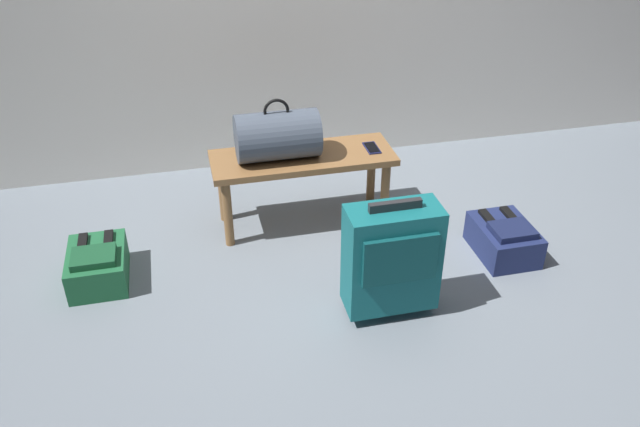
{
  "coord_description": "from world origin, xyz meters",
  "views": [
    {
      "loc": [
        -0.74,
        -2.35,
        2.05
      ],
      "look_at": [
        -0.08,
        0.43,
        0.25
      ],
      "focal_mm": 36.54,
      "sensor_mm": 36.0,
      "label": 1
    }
  ],
  "objects_px": {
    "duffel_bag_slate": "(277,135)",
    "suitcase_upright_teal": "(392,258)",
    "cell_phone": "(372,148)",
    "backpack_green": "(98,265)",
    "backpack_navy": "(504,239)",
    "bench": "(303,166)"
  },
  "relations": [
    {
      "from": "backpack_navy",
      "to": "suitcase_upright_teal",
      "type": "bearing_deg",
      "value": -157.51
    },
    {
      "from": "cell_phone",
      "to": "backpack_green",
      "type": "xyz_separation_m",
      "value": [
        -1.51,
        -0.29,
        -0.34
      ]
    },
    {
      "from": "suitcase_upright_teal",
      "to": "backpack_navy",
      "type": "xyz_separation_m",
      "value": [
        0.74,
        0.31,
        -0.22
      ]
    },
    {
      "from": "cell_phone",
      "to": "suitcase_upright_teal",
      "type": "relative_size",
      "value": 0.24
    },
    {
      "from": "bench",
      "to": "cell_phone",
      "type": "relative_size",
      "value": 6.94
    },
    {
      "from": "cell_phone",
      "to": "backpack_navy",
      "type": "height_order",
      "value": "cell_phone"
    },
    {
      "from": "bench",
      "to": "suitcase_upright_teal",
      "type": "xyz_separation_m",
      "value": [
        0.23,
        -0.86,
        -0.05
      ]
    },
    {
      "from": "bench",
      "to": "cell_phone",
      "type": "xyz_separation_m",
      "value": [
        0.39,
        -0.01,
        0.07
      ]
    },
    {
      "from": "cell_phone",
      "to": "suitcase_upright_teal",
      "type": "height_order",
      "value": "suitcase_upright_teal"
    },
    {
      "from": "backpack_green",
      "to": "backpack_navy",
      "type": "height_order",
      "value": "same"
    },
    {
      "from": "bench",
      "to": "duffel_bag_slate",
      "type": "height_order",
      "value": "duffel_bag_slate"
    },
    {
      "from": "bench",
      "to": "backpack_navy",
      "type": "distance_m",
      "value": 1.15
    },
    {
      "from": "suitcase_upright_teal",
      "to": "backpack_green",
      "type": "relative_size",
      "value": 1.59
    },
    {
      "from": "suitcase_upright_teal",
      "to": "backpack_navy",
      "type": "bearing_deg",
      "value": 22.49
    },
    {
      "from": "duffel_bag_slate",
      "to": "backpack_navy",
      "type": "relative_size",
      "value": 1.16
    },
    {
      "from": "backpack_green",
      "to": "backpack_navy",
      "type": "distance_m",
      "value": 2.11
    },
    {
      "from": "bench",
      "to": "suitcase_upright_teal",
      "type": "height_order",
      "value": "suitcase_upright_teal"
    },
    {
      "from": "backpack_green",
      "to": "backpack_navy",
      "type": "xyz_separation_m",
      "value": [
        2.09,
        -0.25,
        0.0
      ]
    },
    {
      "from": "duffel_bag_slate",
      "to": "cell_phone",
      "type": "relative_size",
      "value": 3.06
    },
    {
      "from": "bench",
      "to": "duffel_bag_slate",
      "type": "bearing_deg",
      "value": -180.0
    },
    {
      "from": "cell_phone",
      "to": "backpack_green",
      "type": "distance_m",
      "value": 1.57
    },
    {
      "from": "duffel_bag_slate",
      "to": "suitcase_upright_teal",
      "type": "bearing_deg",
      "value": -67.01
    }
  ]
}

